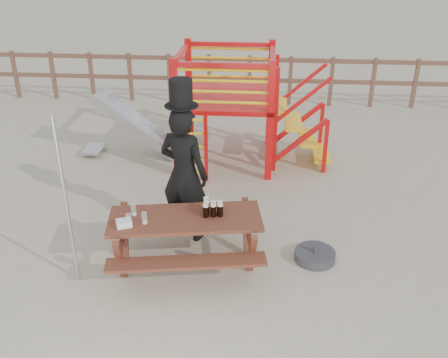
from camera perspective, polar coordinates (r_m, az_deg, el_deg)
ground at (r=6.54m, az=-4.10°, el=-10.68°), size 60.00×60.00×0.00m
back_fence at (r=12.57m, az=0.61°, el=11.91°), size 15.09×0.09×1.20m
playground_fort at (r=9.20m, az=-0.21°, el=8.45°), size 4.71×1.84×2.10m
picnic_table at (r=6.41m, az=-4.38°, el=-6.44°), size 2.09×1.60×0.74m
man_with_hat at (r=6.78m, az=-4.59°, el=0.97°), size 0.83×0.69×2.29m
metal_pole at (r=6.11m, az=-17.59°, el=-2.69°), size 0.05×0.05×2.18m
parasol_base at (r=6.83m, az=10.34°, el=-8.60°), size 0.54×0.54×0.23m
paper_bag at (r=6.16m, az=-11.36°, el=-4.98°), size 0.22×0.20×0.08m
stout_pints at (r=6.27m, az=-1.36°, el=-3.33°), size 0.26×0.26×0.17m
empty_glasses at (r=6.23m, az=-10.07°, el=-4.20°), size 0.25×0.30×0.15m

